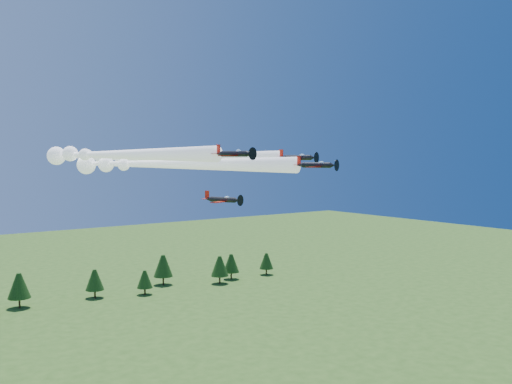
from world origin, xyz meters
TOP-DOWN VIEW (x-y plane):
  - plane_lead at (-8.70, 19.42)m, footprint 24.20×51.91m
  - plane_left at (-15.59, 25.25)m, footprint 17.17×51.90m
  - plane_right at (-1.51, 35.93)m, footprint 26.00×57.77m
  - plane_slot at (-2.50, 8.62)m, footprint 6.84×7.68m
  - treeline at (3.90, 110.14)m, footprint 168.52×17.55m

SIDE VIEW (x-z plane):
  - treeline at x=3.90m, z-range 0.81..11.94m
  - plane_slot at x=-2.50m, z-range 38.73..41.17m
  - plane_lead at x=-8.70m, z-range 44.22..47.92m
  - plane_right at x=-1.51m, z-range 45.38..49.08m
  - plane_left at x=-15.59m, z-range 45.93..49.63m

